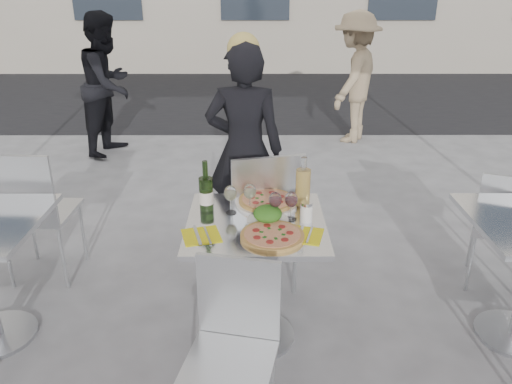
{
  "coord_description": "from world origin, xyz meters",
  "views": [
    {
      "loc": [
        -0.01,
        -2.33,
        1.92
      ],
      "look_at": [
        0.0,
        0.15,
        0.85
      ],
      "focal_mm": 35.0,
      "sensor_mm": 36.0,
      "label": 1
    }
  ],
  "objects_px": {
    "chair_far": "(263,211)",
    "napkin_left": "(201,235)",
    "pizza_near": "(272,235)",
    "woman_diner": "(244,150)",
    "pizza_far": "(267,201)",
    "side_chair_lfar": "(32,207)",
    "pedestrian_b": "(354,78)",
    "sugar_shaker": "(306,212)",
    "wineglass_white_b": "(250,192)",
    "napkin_right": "(304,235)",
    "side_chair_rfar": "(506,223)",
    "pedestrian_a": "(108,85)",
    "chair_near": "(234,337)",
    "main_table": "(256,256)",
    "wine_bottle": "(206,193)",
    "salad_plate": "(268,215)",
    "carafe": "(303,187)",
    "wineglass_red_a": "(275,201)",
    "wineglass_red_b": "(291,200)",
    "wineglass_white_a": "(231,194)"
  },
  "relations": [
    {
      "from": "pizza_near",
      "to": "wineglass_white_b",
      "type": "xyz_separation_m",
      "value": [
        -0.11,
        0.3,
        0.1
      ]
    },
    {
      "from": "pizza_far",
      "to": "side_chair_lfar",
      "type": "bearing_deg",
      "value": 166.13
    },
    {
      "from": "pizza_near",
      "to": "side_chair_lfar",
      "type": "bearing_deg",
      "value": 153.33
    },
    {
      "from": "pedestrian_a",
      "to": "wineglass_red_a",
      "type": "distance_m",
      "value": 3.78
    },
    {
      "from": "side_chair_rfar",
      "to": "pizza_far",
      "type": "height_order",
      "value": "side_chair_rfar"
    },
    {
      "from": "main_table",
      "to": "pedestrian_b",
      "type": "height_order",
      "value": "pedestrian_b"
    },
    {
      "from": "pizza_near",
      "to": "side_chair_rfar",
      "type": "bearing_deg",
      "value": 23.34
    },
    {
      "from": "salad_plate",
      "to": "sugar_shaker",
      "type": "relative_size",
      "value": 2.06
    },
    {
      "from": "chair_far",
      "to": "napkin_left",
      "type": "bearing_deg",
      "value": 50.02
    },
    {
      "from": "woman_diner",
      "to": "pizza_far",
      "type": "height_order",
      "value": "woman_diner"
    },
    {
      "from": "pedestrian_a",
      "to": "wineglass_white_b",
      "type": "xyz_separation_m",
      "value": [
        1.64,
        -3.22,
        0.06
      ]
    },
    {
      "from": "side_chair_rfar",
      "to": "wineglass_white_b",
      "type": "relative_size",
      "value": 5.36
    },
    {
      "from": "pizza_far",
      "to": "main_table",
      "type": "bearing_deg",
      "value": -105.79
    },
    {
      "from": "chair_far",
      "to": "woman_diner",
      "type": "relative_size",
      "value": 0.63
    },
    {
      "from": "chair_near",
      "to": "side_chair_lfar",
      "type": "distance_m",
      "value": 1.79
    },
    {
      "from": "pedestrian_b",
      "to": "wine_bottle",
      "type": "bearing_deg",
      "value": 6.32
    },
    {
      "from": "pedestrian_a",
      "to": "salad_plate",
      "type": "distance_m",
      "value": 3.78
    },
    {
      "from": "pedestrian_a",
      "to": "salad_plate",
      "type": "xyz_separation_m",
      "value": [
        1.73,
        -3.35,
        -0.01
      ]
    },
    {
      "from": "pedestrian_a",
      "to": "chair_near",
      "type": "bearing_deg",
      "value": -144.06
    },
    {
      "from": "side_chair_rfar",
      "to": "salad_plate",
      "type": "bearing_deg",
      "value": 40.65
    },
    {
      "from": "sugar_shaker",
      "to": "wineglass_red_a",
      "type": "bearing_deg",
      "value": 174.54
    },
    {
      "from": "wineglass_white_a",
      "to": "wineglass_red_b",
      "type": "xyz_separation_m",
      "value": [
        0.32,
        -0.08,
        0.0
      ]
    },
    {
      "from": "pizza_near",
      "to": "wine_bottle",
      "type": "bearing_deg",
      "value": 140.78
    },
    {
      "from": "chair_near",
      "to": "pedestrian_a",
      "type": "height_order",
      "value": "pedestrian_a"
    },
    {
      "from": "wineglass_red_b",
      "to": "salad_plate",
      "type": "bearing_deg",
      "value": -168.9
    },
    {
      "from": "side_chair_lfar",
      "to": "pedestrian_b",
      "type": "height_order",
      "value": "pedestrian_b"
    },
    {
      "from": "side_chair_lfar",
      "to": "pedestrian_b",
      "type": "bearing_deg",
      "value": -127.64
    },
    {
      "from": "chair_far",
      "to": "salad_plate",
      "type": "bearing_deg",
      "value": 77.86
    },
    {
      "from": "chair_far",
      "to": "carafe",
      "type": "xyz_separation_m",
      "value": [
        0.21,
        -0.31,
        0.29
      ]
    },
    {
      "from": "wineglass_red_b",
      "to": "chair_far",
      "type": "bearing_deg",
      "value": 106.23
    },
    {
      "from": "carafe",
      "to": "pizza_near",
      "type": "bearing_deg",
      "value": -116.71
    },
    {
      "from": "sugar_shaker",
      "to": "pizza_near",
      "type": "bearing_deg",
      "value": -135.54
    },
    {
      "from": "chair_far",
      "to": "wine_bottle",
      "type": "height_order",
      "value": "wine_bottle"
    },
    {
      "from": "chair_far",
      "to": "napkin_left",
      "type": "height_order",
      "value": "chair_far"
    },
    {
      "from": "wine_bottle",
      "to": "wineglass_white_a",
      "type": "relative_size",
      "value": 1.87
    },
    {
      "from": "napkin_right",
      "to": "pedestrian_b",
      "type": "bearing_deg",
      "value": 91.1
    },
    {
      "from": "wine_bottle",
      "to": "napkin_right",
      "type": "bearing_deg",
      "value": -27.41
    },
    {
      "from": "pizza_far",
      "to": "wine_bottle",
      "type": "xyz_separation_m",
      "value": [
        -0.33,
        -0.11,
        0.1
      ]
    },
    {
      "from": "pizza_near",
      "to": "wineglass_white_b",
      "type": "height_order",
      "value": "wineglass_white_b"
    },
    {
      "from": "main_table",
      "to": "side_chair_rfar",
      "type": "xyz_separation_m",
      "value": [
        1.58,
        0.47,
        -0.04
      ]
    },
    {
      "from": "main_table",
      "to": "napkin_left",
      "type": "height_order",
      "value": "napkin_left"
    },
    {
      "from": "side_chair_lfar",
      "to": "wineglass_red_a",
      "type": "bearing_deg",
      "value": 161.55
    },
    {
      "from": "wineglass_red_a",
      "to": "wineglass_red_b",
      "type": "height_order",
      "value": "same"
    },
    {
      "from": "side_chair_lfar",
      "to": "napkin_left",
      "type": "distance_m",
      "value": 1.4
    },
    {
      "from": "wine_bottle",
      "to": "wineglass_white_a",
      "type": "bearing_deg",
      "value": -1.71
    },
    {
      "from": "pizza_far",
      "to": "wine_bottle",
      "type": "relative_size",
      "value": 1.2
    },
    {
      "from": "pizza_near",
      "to": "napkin_left",
      "type": "relative_size",
      "value": 1.42
    },
    {
      "from": "main_table",
      "to": "side_chair_lfar",
      "type": "xyz_separation_m",
      "value": [
        -1.44,
        0.59,
        0.02
      ]
    },
    {
      "from": "pizza_far",
      "to": "napkin_left",
      "type": "height_order",
      "value": "pizza_far"
    },
    {
      "from": "woman_diner",
      "to": "wineglass_white_b",
      "type": "xyz_separation_m",
      "value": [
        0.05,
        -0.97,
        0.09
      ]
    }
  ]
}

